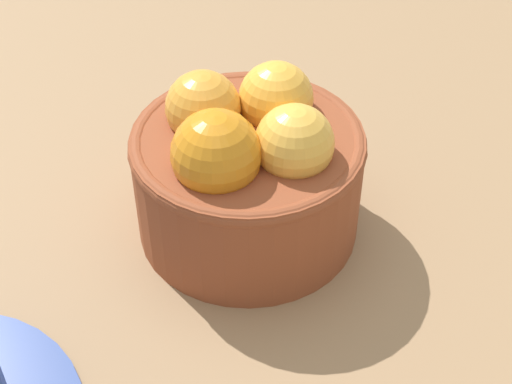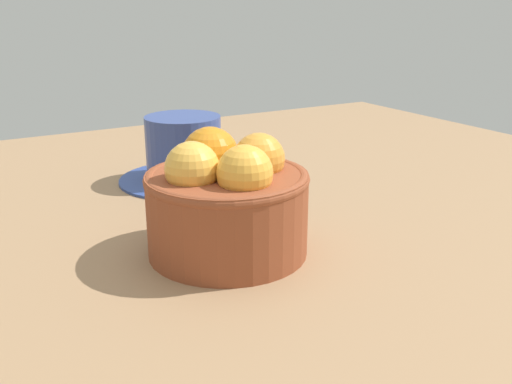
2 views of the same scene
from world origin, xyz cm
name	(u,v)px [view 2 (image 2 of 2)]	position (x,y,z in cm)	size (l,w,h in cm)	color
ground_plane	(228,274)	(0.00, 0.00, -2.12)	(120.85, 108.76, 4.24)	#997551
terracotta_bowl	(227,200)	(-0.01, 0.06, 4.72)	(13.69, 13.69, 10.32)	brown
coffee_cup	(184,153)	(5.05, 21.02, 3.38)	(15.59, 15.59, 7.76)	navy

